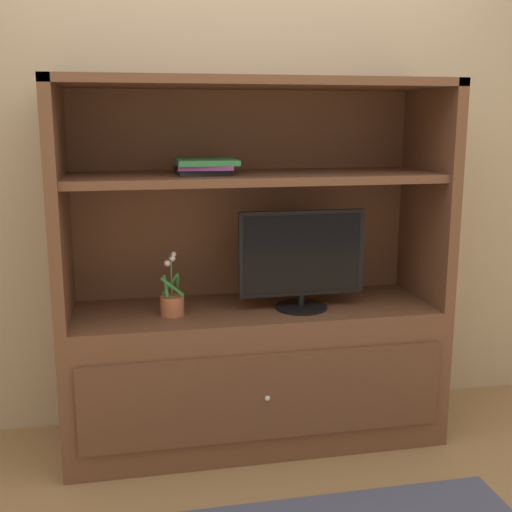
{
  "coord_description": "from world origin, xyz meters",
  "views": [
    {
      "loc": [
        -0.56,
        -2.42,
        1.5
      ],
      "look_at": [
        0.0,
        0.35,
        0.89
      ],
      "focal_mm": 45.45,
      "sensor_mm": 36.0,
      "label": 1
    }
  ],
  "objects_px": {
    "tv_monitor": "(302,259)",
    "magazine_stack": "(204,166)",
    "potted_plant": "(172,303)",
    "media_console": "(254,333)"
  },
  "relations": [
    {
      "from": "tv_monitor",
      "to": "magazine_stack",
      "type": "xyz_separation_m",
      "value": [
        -0.43,
        0.07,
        0.42
      ]
    },
    {
      "from": "magazine_stack",
      "to": "potted_plant",
      "type": "bearing_deg",
      "value": -160.14
    },
    {
      "from": "media_console",
      "to": "magazine_stack",
      "type": "height_order",
      "value": "media_console"
    },
    {
      "from": "media_console",
      "to": "magazine_stack",
      "type": "relative_size",
      "value": 5.25
    },
    {
      "from": "tv_monitor",
      "to": "magazine_stack",
      "type": "bearing_deg",
      "value": 170.22
    },
    {
      "from": "tv_monitor",
      "to": "magazine_stack",
      "type": "height_order",
      "value": "magazine_stack"
    },
    {
      "from": "media_console",
      "to": "tv_monitor",
      "type": "distance_m",
      "value": 0.43
    },
    {
      "from": "media_console",
      "to": "potted_plant",
      "type": "distance_m",
      "value": 0.43
    },
    {
      "from": "tv_monitor",
      "to": "media_console",
      "type": "bearing_deg",
      "value": 159.52
    },
    {
      "from": "tv_monitor",
      "to": "potted_plant",
      "type": "bearing_deg",
      "value": 178.4
    }
  ]
}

